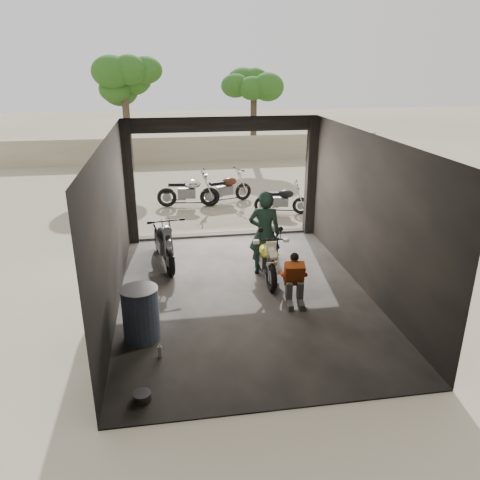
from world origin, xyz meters
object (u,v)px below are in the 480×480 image
object	(u,v)px
helmet	(269,229)
rider	(264,233)
oil_drum	(141,315)
outside_bike_b	(226,186)
sign_post	(319,172)
main_bike	(265,255)
outside_bike_a	(188,189)
left_bike	(163,239)
mechanic	(295,281)
outside_bike_c	(282,198)
stool	(270,238)

from	to	relation	value
helmet	rider	bearing A→B (deg)	-118.12
rider	oil_drum	xyz separation A→B (m)	(-2.61, -2.31, -0.48)
outside_bike_b	rider	xyz separation A→B (m)	(0.10, -5.81, 0.40)
rider	sign_post	distance (m)	3.41
outside_bike_b	oil_drum	xyz separation A→B (m)	(-2.51, -8.13, -0.09)
sign_post	helmet	bearing A→B (deg)	-116.80
outside_bike_b	rider	size ratio (longest dim) A/B	0.87
main_bike	outside_bike_a	world-z (taller)	outside_bike_a
main_bike	helmet	distance (m)	1.39
outside_bike_b	sign_post	distance (m)	4.00
oil_drum	sign_post	bearing A→B (deg)	46.71
left_bike	mechanic	xyz separation A→B (m)	(2.50, -2.44, -0.13)
left_bike	helmet	distance (m)	2.55
left_bike	helmet	world-z (taller)	left_bike
outside_bike_c	stool	distance (m)	3.47
rider	main_bike	bearing A→B (deg)	94.11
outside_bike_c	rider	world-z (taller)	rider
oil_drum	mechanic	bearing A→B (deg)	15.40
main_bike	left_bike	size ratio (longest dim) A/B	0.91
left_bike	oil_drum	distance (m)	3.27
mechanic	helmet	world-z (taller)	mechanic
main_bike	left_bike	bearing A→B (deg)	151.20
outside_bike_c	rider	size ratio (longest dim) A/B	0.79
main_bike	outside_bike_a	bearing A→B (deg)	102.89
outside_bike_a	oil_drum	distance (m)	7.95
stool	oil_drum	size ratio (longest dim) A/B	0.55
main_bike	stool	world-z (taller)	main_bike
outside_bike_b	rider	bearing A→B (deg)	161.60
helmet	outside_bike_a	bearing A→B (deg)	100.34
stool	helmet	size ratio (longest dim) A/B	1.61
stool	helmet	xyz separation A→B (m)	(-0.02, 0.05, 0.22)
outside_bike_a	helmet	distance (m)	4.79
outside_bike_c	outside_bike_a	bearing A→B (deg)	79.31
mechanic	sign_post	distance (m)	4.66
outside_bike_c	mechanic	bearing A→B (deg)	-178.67
left_bike	outside_bike_c	bearing A→B (deg)	32.65
rider	stool	xyz separation A→B (m)	(0.36, 1.02, -0.51)
outside_bike_c	sign_post	xyz separation A→B (m)	(0.58, -1.67, 1.16)
left_bike	stool	world-z (taller)	left_bike
outside_bike_b	main_bike	bearing A→B (deg)	161.28
outside_bike_a	rider	distance (m)	5.73
left_bike	outside_bike_a	size ratio (longest dim) A/B	1.04
outside_bike_b	rider	distance (m)	5.83
outside_bike_a	rider	bearing A→B (deg)	-160.04
mechanic	left_bike	bearing A→B (deg)	141.67
rider	stool	bearing A→B (deg)	-98.86
rider	mechanic	xyz separation A→B (m)	(0.29, -1.51, -0.46)
main_bike	helmet	xyz separation A→B (m)	(0.37, 1.34, 0.11)
main_bike	outside_bike_a	size ratio (longest dim) A/B	0.95
outside_bike_a	outside_bike_c	size ratio (longest dim) A/B	1.18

